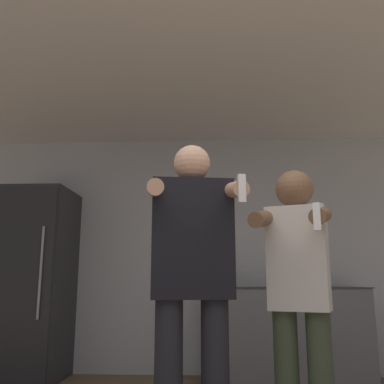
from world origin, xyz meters
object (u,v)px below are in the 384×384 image
(bottle_amber_bourbon, at_px, (276,277))
(person_man_side, at_px, (299,288))
(person_woman_foreground, at_px, (192,279))
(refrigerator, at_px, (35,282))
(bottle_dark_rum, at_px, (228,274))
(bottle_red_label, at_px, (324,276))

(bottle_amber_bourbon, xyz_separation_m, person_man_side, (-0.13, -1.88, -0.08))
(person_woman_foreground, relative_size, person_man_side, 1.07)
(refrigerator, height_order, bottle_amber_bourbon, refrigerator)
(person_man_side, bearing_deg, bottle_dark_rum, 100.23)
(refrigerator, relative_size, bottle_amber_bourbon, 7.34)
(bottle_amber_bourbon, xyz_separation_m, bottle_dark_rum, (-0.47, -0.00, 0.03))
(person_woman_foreground, xyz_separation_m, person_man_side, (0.60, 0.19, -0.05))
(refrigerator, height_order, bottle_red_label, refrigerator)
(bottle_amber_bourbon, relative_size, bottle_dark_rum, 0.78)
(bottle_dark_rum, bearing_deg, bottle_amber_bourbon, 0.00)
(bottle_red_label, distance_m, bottle_dark_rum, 0.96)
(bottle_amber_bourbon, bearing_deg, bottle_red_label, 0.00)
(refrigerator, distance_m, person_woman_foreground, 2.63)
(bottle_red_label, xyz_separation_m, bottle_dark_rum, (-0.96, -0.00, 0.02))
(bottle_red_label, xyz_separation_m, person_woman_foreground, (-1.22, -2.07, -0.04))
(refrigerator, height_order, person_woman_foreground, refrigerator)
(bottle_amber_bourbon, distance_m, bottle_dark_rum, 0.47)
(refrigerator, xyz_separation_m, person_woman_foreground, (1.70, -2.00, 0.02))
(bottle_amber_bourbon, bearing_deg, person_man_side, -94.08)
(refrigerator, xyz_separation_m, bottle_dark_rum, (1.97, 0.07, 0.08))
(bottle_amber_bourbon, relative_size, person_woman_foreground, 0.15)
(person_woman_foreground, height_order, person_man_side, person_woman_foreground)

